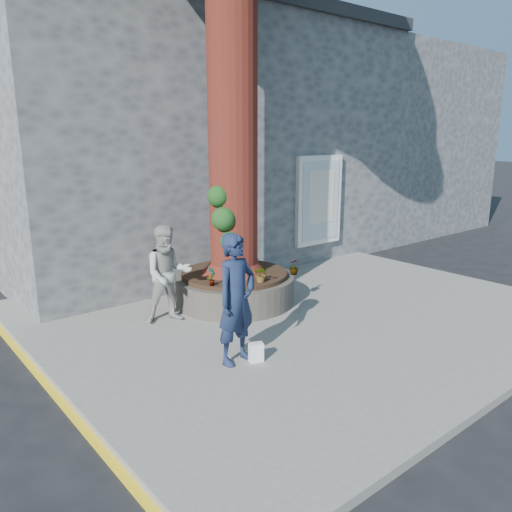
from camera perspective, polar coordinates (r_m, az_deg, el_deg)
ground at (r=7.92m, az=1.73°, el=-10.88°), size 120.00×120.00×0.00m
pavement at (r=9.52m, az=4.59°, el=-6.19°), size 9.00×8.00×0.12m
yellow_line at (r=7.40m, az=-22.55°, el=-13.82°), size 0.10×30.00×0.01m
stone_shop at (r=14.54m, az=-9.77°, el=12.99°), size 10.30×8.30×6.30m
neighbour_shop at (r=19.79m, az=11.26°, el=12.61°), size 6.00×8.00×6.00m
planter at (r=9.69m, az=-2.48°, el=-3.59°), size 2.30×2.30×0.60m
man at (r=6.99m, az=-2.25°, el=-4.96°), size 0.75×0.55×1.87m
woman at (r=8.67m, az=-10.02°, el=-2.06°), size 0.98×0.87×1.70m
shopping_bag at (r=7.27m, az=0.01°, el=-10.95°), size 0.23×0.18×0.28m
plant_a at (r=8.72m, az=-5.11°, el=-2.32°), size 0.22×0.20×0.35m
plant_b at (r=10.63m, az=-2.16°, el=0.86°), size 0.32×0.32×0.42m
plant_c at (r=9.42m, az=4.34°, el=-1.23°), size 0.18×0.18×0.30m
plant_d at (r=8.90m, az=0.61°, el=-2.08°), size 0.36×0.36×0.30m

